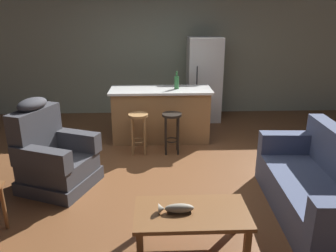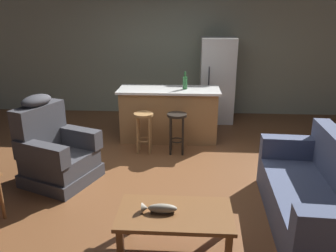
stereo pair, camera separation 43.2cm
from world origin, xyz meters
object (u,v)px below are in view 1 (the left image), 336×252
recliner_near_lamp (53,157)px  coffee_table (192,216)px  bottle_tall_green (177,82)px  bar_stool_right (172,126)px  kitchen_island (161,114)px  bar_stool_left (138,126)px  fish_figurine (176,209)px  refrigerator (204,80)px  couch (320,189)px

recliner_near_lamp → coffee_table: bearing=-16.2°
bottle_tall_green → bar_stool_right: bearing=-100.5°
kitchen_island → bar_stool_left: 0.74m
bar_stool_left → bar_stool_right: 0.55m
fish_figurine → bar_stool_right: bar_stool_right is taller
refrigerator → bar_stool_left: bearing=-125.9°
coffee_table → bottle_tall_green: 3.10m
bar_stool_left → bottle_tall_green: bearing=43.5°
couch → bar_stool_right: (-1.58, 1.88, 0.13)m
coffee_table → bottle_tall_green: bearing=89.0°
fish_figurine → bar_stool_right: size_ratio=0.50×
coffee_table → kitchen_island: 3.03m
fish_figurine → refrigerator: refrigerator is taller
refrigerator → coffee_table: bearing=-99.6°
fish_figurine → refrigerator: 4.34m
bar_stool_left → bar_stool_right: bearing=0.0°
recliner_near_lamp → bar_stool_right: size_ratio=1.76×
kitchen_island → bar_stool_right: bearing=-75.2°
refrigerator → bottle_tall_green: 1.38m
recliner_near_lamp → bar_stool_right: bearing=54.7°
couch → refrigerator: refrigerator is taller
couch → kitchen_island: (-1.75, 2.51, 0.14)m
fish_figurine → kitchen_island: 3.03m
fish_figurine → bottle_tall_green: (0.20, 3.03, 0.60)m
bar_stool_left → bar_stool_right: same height
bar_stool_left → bottle_tall_green: bottle_tall_green is taller
refrigerator → kitchen_island: bearing=-128.2°
couch → fish_figurine: bearing=20.2°
refrigerator → bottle_tall_green: bearing=-118.9°
fish_figurine → bar_stool_left: bearing=100.8°
recliner_near_lamp → kitchen_island: recliner_near_lamp is taller
fish_figurine → couch: (1.67, 0.52, -0.12)m
fish_figurine → couch: size_ratio=0.18×
fish_figurine → refrigerator: (0.87, 4.23, 0.42)m
bar_stool_left → couch: bearing=-41.5°
couch → bottle_tall_green: 3.00m
couch → bar_stool_left: size_ratio=2.86×
couch → bar_stool_right: bearing=-46.8°
recliner_near_lamp → bottle_tall_green: (1.75, 1.68, 0.64)m
coffee_table → recliner_near_lamp: bearing=141.8°
couch → refrigerator: bearing=-74.7°
couch → bar_stool_left: (-2.13, 1.88, 0.13)m
fish_figurine → bar_stool_right: 2.40m
couch → bar_stool_right: size_ratio=2.86×
fish_figurine → bottle_tall_green: 3.09m
coffee_table → couch: couch is taller
recliner_near_lamp → refrigerator: refrigerator is taller
bar_stool_left → fish_figurine: bearing=-79.2°
bar_stool_right → refrigerator: size_ratio=0.39×
couch → bottle_tall_green: bearing=-56.6°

